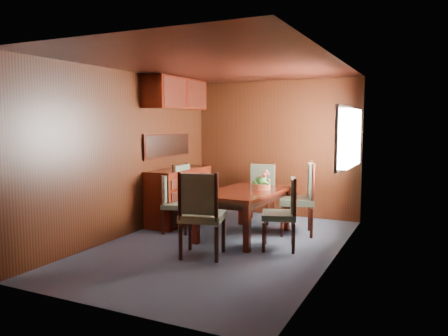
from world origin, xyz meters
The scene contains 11 objects.
ground centered at (0.00, 0.00, 0.00)m, with size 4.50×4.50×0.00m, color #303542.
room_shell centered at (-0.10, 0.33, 1.63)m, with size 3.06×4.52×2.41m.
sideboard centered at (-1.25, 1.00, 0.45)m, with size 0.48×1.40×0.90m, color #370E06.
dining_table centered at (0.10, 0.58, 0.58)m, with size 1.03×1.52×0.68m.
chair_left_near centered at (-0.99, 0.38, 0.49)m, with size 0.50×0.51×0.89m.
chair_left_far centered at (-0.97, 0.78, 0.56)m, with size 0.46×0.48×1.01m.
chair_right_near centered at (0.82, 0.23, 0.54)m, with size 0.55×0.57×0.96m.
chair_right_far centered at (0.82, 1.10, 0.60)m, with size 0.63×0.64×1.08m.
chair_head centered at (0.01, -0.58, 0.60)m, with size 0.62×0.60×1.08m.
chair_foot centered at (-0.06, 1.67, 0.54)m, with size 0.48×0.47×0.97m.
flower_centerpiece centered at (0.28, 0.80, 0.82)m, with size 0.29×0.29×0.29m.
Camera 1 is at (2.52, -5.18, 1.67)m, focal length 35.00 mm.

